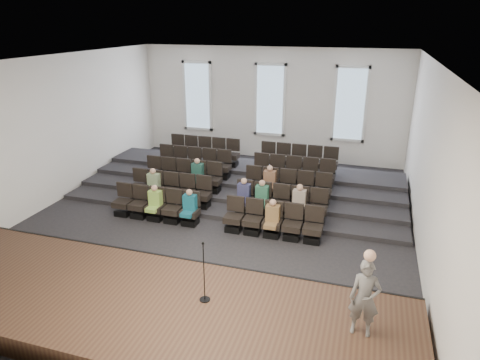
% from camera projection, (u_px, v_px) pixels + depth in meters
% --- Properties ---
extents(ground, '(14.00, 14.00, 0.00)m').
position_uv_depth(ground, '(218.00, 219.00, 13.88)').
color(ground, black).
rests_on(ground, ground).
extents(ceiling, '(12.00, 14.00, 0.02)m').
position_uv_depth(ceiling, '(215.00, 60.00, 12.12)').
color(ceiling, white).
rests_on(ceiling, ground).
extents(wall_back, '(12.00, 0.04, 5.00)m').
position_uv_depth(wall_back, '(270.00, 104.00, 19.28)').
color(wall_back, white).
rests_on(wall_back, ground).
extents(wall_front, '(12.00, 0.04, 5.00)m').
position_uv_depth(wall_front, '(64.00, 263.00, 6.72)').
color(wall_front, white).
rests_on(wall_front, ground).
extents(wall_left, '(0.04, 14.00, 5.00)m').
position_uv_depth(wall_left, '(52.00, 131.00, 14.66)').
color(wall_left, white).
rests_on(wall_left, ground).
extents(wall_right, '(0.04, 14.00, 5.00)m').
position_uv_depth(wall_right, '(430.00, 164.00, 11.34)').
color(wall_right, white).
rests_on(wall_right, ground).
extents(stage, '(11.80, 3.60, 0.50)m').
position_uv_depth(stage, '(138.00, 308.00, 9.23)').
color(stage, '#3F2A1B').
rests_on(stage, ground).
extents(stage_lip, '(11.80, 0.06, 0.52)m').
position_uv_depth(stage_lip, '(173.00, 266.00, 10.82)').
color(stage_lip, black).
rests_on(stage_lip, ground).
extents(risers, '(11.80, 4.80, 0.60)m').
position_uv_depth(risers, '(246.00, 181.00, 16.65)').
color(risers, black).
rests_on(risers, ground).
extents(seating_rows, '(6.80, 4.70, 1.67)m').
position_uv_depth(seating_rows, '(233.00, 184.00, 15.02)').
color(seating_rows, black).
rests_on(seating_rows, ground).
extents(windows, '(8.44, 0.10, 3.24)m').
position_uv_depth(windows, '(270.00, 100.00, 19.15)').
color(windows, white).
rests_on(windows, wall_back).
extents(audience, '(5.45, 2.64, 1.10)m').
position_uv_depth(audience, '(226.00, 193.00, 13.85)').
color(audience, '#8FBE4C').
rests_on(audience, seating_rows).
extents(speaker, '(0.57, 0.39, 1.54)m').
position_uv_depth(speaker, '(365.00, 298.00, 7.88)').
color(speaker, '#595755').
rests_on(speaker, stage).
extents(mic_stand, '(0.23, 0.23, 1.39)m').
position_uv_depth(mic_stand, '(204.00, 283.00, 8.94)').
color(mic_stand, black).
rests_on(mic_stand, stage).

